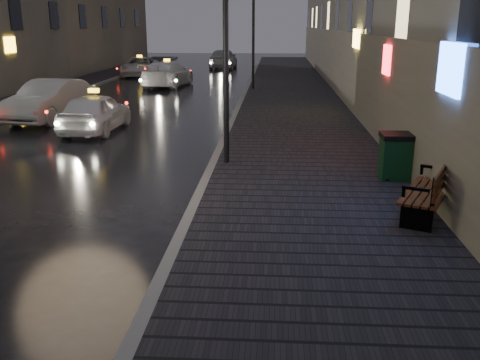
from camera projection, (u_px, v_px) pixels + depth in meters
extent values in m
plane|color=black|center=(70.00, 268.00, 8.09)|extent=(120.00, 120.00, 0.00)
cube|color=black|center=(291.00, 92.00, 27.92)|extent=(4.60, 58.00, 0.15)
cube|color=slate|center=(245.00, 92.00, 28.07)|extent=(0.20, 58.00, 0.15)
cube|color=black|center=(56.00, 91.00, 28.71)|extent=(2.40, 58.00, 0.15)
cube|color=slate|center=(80.00, 91.00, 28.63)|extent=(0.20, 58.00, 0.15)
cylinder|color=black|center=(226.00, 62.00, 12.97)|extent=(0.14, 0.14, 5.00)
cylinder|color=black|center=(253.00, 41.00, 28.28)|extent=(0.14, 0.14, 5.00)
cube|color=black|center=(416.00, 218.00, 9.14)|extent=(0.52, 0.28, 0.43)
cube|color=black|center=(433.00, 199.00, 8.92)|extent=(0.09, 0.09, 0.75)
cube|color=black|center=(416.00, 189.00, 9.02)|extent=(0.43, 0.24, 0.05)
cube|color=black|center=(433.00, 193.00, 10.50)|extent=(0.52, 0.28, 0.43)
cube|color=black|center=(448.00, 176.00, 10.28)|extent=(0.09, 0.09, 0.75)
cube|color=black|center=(433.00, 167.00, 10.38)|extent=(0.43, 0.24, 0.05)
cube|color=#4A2410|center=(426.00, 192.00, 9.75)|extent=(1.42, 2.04, 0.04)
cube|color=#4A2410|center=(443.00, 177.00, 9.54)|extent=(0.85, 1.77, 0.43)
cube|color=black|center=(395.00, 159.00, 12.12)|extent=(0.64, 0.64, 0.93)
cube|color=black|center=(397.00, 136.00, 11.97)|extent=(0.69, 0.69, 0.12)
imported|color=white|center=(95.00, 112.00, 18.10)|extent=(1.66, 3.93, 1.32)
imported|color=#9A9AA1|center=(50.00, 100.00, 20.25)|extent=(2.19, 4.75, 1.51)
imported|color=white|center=(167.00, 74.00, 30.94)|extent=(2.60, 5.20, 1.45)
imported|color=silver|center=(140.00, 67.00, 37.12)|extent=(2.44, 4.81, 1.30)
imported|color=#9A9AA2|center=(223.00, 58.00, 43.24)|extent=(2.09, 4.77, 1.60)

